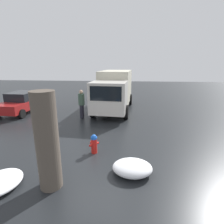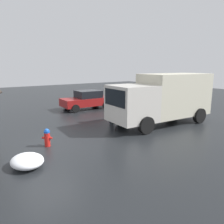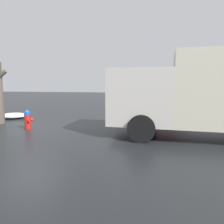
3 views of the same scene
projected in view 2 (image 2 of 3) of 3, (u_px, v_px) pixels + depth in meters
The scene contains 6 objects.
ground_plane at pixel (48, 146), 9.39m from camera, with size 60.00×60.00×0.00m, color black.
fire_hydrant at pixel (47, 137), 9.32m from camera, with size 0.38×0.38×0.79m.
delivery_truck at pixel (163, 97), 12.85m from camera, with size 6.60×2.86×2.94m.
pedestrian at pixel (112, 106), 13.21m from camera, with size 0.40×0.40×1.85m.
parked_car at pixel (87, 100), 17.54m from camera, with size 3.99×2.14×1.47m.
snow_pile_curbside at pixel (27, 161), 7.45m from camera, with size 1.08×1.30×0.41m.
Camera 2 is at (-2.97, -8.83, 3.38)m, focal length 35.00 mm.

